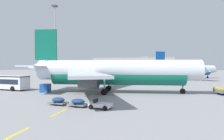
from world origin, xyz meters
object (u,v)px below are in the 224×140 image
at_px(airliner_mid_left, 186,70).
at_px(apron_shuttle_bus, 4,81).
at_px(baggage_train, 78,102).
at_px(apron_light_mast_near, 55,34).
at_px(airliner_foreground, 114,72).
at_px(uld_cargo_container, 45,88).

bearing_deg(airliner_mid_left, apron_shuttle_bus, -134.31).
distance_m(baggage_train, apron_light_mast_near, 54.34).
xyz_separation_m(airliner_foreground, airliner_mid_left, (20.26, 45.77, -0.52)).
bearing_deg(uld_cargo_container, baggage_train, -45.26).
xyz_separation_m(airliner_mid_left, uld_cargo_container, (-33.45, -47.51, -2.63)).
distance_m(airliner_mid_left, baggage_train, 62.95).
bearing_deg(airliner_mid_left, apron_light_mast_near, -163.49).
distance_m(airliner_foreground, uld_cargo_container, 13.67).
distance_m(airliner_mid_left, apron_light_mast_near, 52.92).
relative_size(baggage_train, apron_light_mast_near, 0.31).
relative_size(airliner_foreground, airliner_mid_left, 1.22).
relative_size(airliner_foreground, uld_cargo_container, 21.11).
xyz_separation_m(airliner_foreground, apron_light_mast_near, (-28.76, 31.24, 13.13)).
distance_m(airliner_foreground, apron_light_mast_near, 44.45).
bearing_deg(apron_light_mast_near, baggage_train, -58.84).
bearing_deg(airliner_foreground, apron_shuttle_bus, 179.46).
bearing_deg(apron_shuttle_bus, airliner_foreground, -0.54).
xyz_separation_m(uld_cargo_container, apron_light_mast_near, (-15.57, 32.98, 16.28)).
bearing_deg(baggage_train, airliner_mid_left, 69.29).
height_order(uld_cargo_container, apron_light_mast_near, apron_light_mast_near).
bearing_deg(uld_cargo_container, airliner_foreground, 7.51).
height_order(airliner_foreground, apron_shuttle_bus, airliner_foreground).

